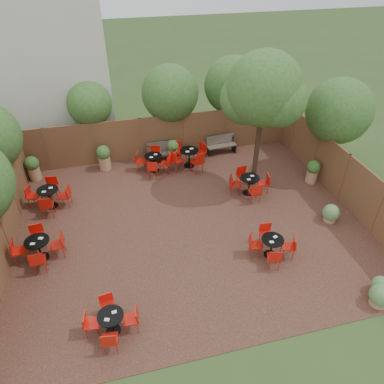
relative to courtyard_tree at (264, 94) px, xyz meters
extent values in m
plane|color=#354F23|center=(-3.15, -1.78, -3.88)|extent=(80.00, 80.00, 0.00)
cube|color=#371E16|center=(-3.15, -1.78, -3.87)|extent=(12.00, 10.00, 0.02)
cube|color=brown|center=(-3.15, 3.22, -2.88)|extent=(12.00, 0.08, 2.00)
cube|color=brown|center=(-9.15, -1.78, -2.88)|extent=(0.08, 10.00, 2.00)
cube|color=brown|center=(2.85, -1.78, -2.88)|extent=(0.08, 10.00, 2.00)
cube|color=beige|center=(-7.65, 6.22, 0.12)|extent=(5.00, 4.00, 8.00)
sphere|color=#2C541B|center=(-6.15, 3.92, -1.31)|extent=(1.90, 1.90, 1.90)
sphere|color=#2C541B|center=(-2.65, 3.82, -1.12)|extent=(2.52, 2.52, 2.52)
sphere|color=#2C541B|center=(0.35, 4.02, -1.08)|extent=(2.67, 2.67, 2.67)
sphere|color=#2C541B|center=(3.45, 0.22, -1.10)|extent=(2.61, 2.61, 2.61)
cylinder|color=black|center=(0.01, 0.01, -1.74)|extent=(0.25, 0.25, 4.24)
sphere|color=#2C541B|center=(0.01, 0.01, 0.17)|extent=(2.70, 2.70, 2.70)
sphere|color=#2C541B|center=(-0.49, 0.41, -0.30)|extent=(1.89, 1.89, 1.89)
sphere|color=#2C541B|center=(0.41, -0.39, -0.13)|extent=(1.97, 1.97, 1.97)
cube|color=brown|center=(-3.26, 2.77, -3.46)|extent=(1.39, 0.42, 0.05)
cube|color=brown|center=(-3.26, 2.95, -3.21)|extent=(1.39, 0.11, 0.42)
cube|color=black|center=(-3.89, 2.77, -3.68)|extent=(0.06, 0.42, 0.37)
cube|color=black|center=(-2.63, 2.77, -3.68)|extent=(0.06, 0.42, 0.37)
cube|color=brown|center=(-0.49, 2.77, -3.46)|extent=(1.42, 0.53, 0.05)
cube|color=brown|center=(-0.49, 2.95, -3.21)|extent=(1.40, 0.22, 0.42)
cube|color=black|center=(-1.12, 2.77, -3.68)|extent=(0.09, 0.42, 0.37)
cube|color=black|center=(0.15, 2.77, -3.68)|extent=(0.09, 0.42, 0.37)
cylinder|color=black|center=(-6.11, -5.49, -3.85)|extent=(0.39, 0.39, 0.03)
cylinder|color=black|center=(-6.11, -5.49, -3.53)|extent=(0.04, 0.04, 0.62)
cylinder|color=black|center=(-6.11, -5.49, -3.21)|extent=(0.68, 0.68, 0.03)
cube|color=white|center=(-6.01, -5.42, -3.19)|extent=(0.13, 0.09, 0.01)
cube|color=white|center=(-6.20, -5.60, -3.19)|extent=(0.13, 0.09, 0.01)
cylinder|color=black|center=(-3.82, 2.02, -3.85)|extent=(0.44, 0.44, 0.03)
cylinder|color=black|center=(-3.82, 2.02, -3.49)|extent=(0.05, 0.05, 0.70)
cylinder|color=black|center=(-3.82, 2.02, -3.14)|extent=(0.76, 0.76, 0.03)
cube|color=white|center=(-3.70, 2.10, -3.11)|extent=(0.17, 0.15, 0.01)
cube|color=white|center=(-3.92, 1.90, -3.11)|extent=(0.17, 0.15, 0.01)
cylinder|color=black|center=(-2.23, 2.02, -3.84)|extent=(0.47, 0.47, 0.03)
cylinder|color=black|center=(-2.23, 2.02, -3.46)|extent=(0.05, 0.05, 0.75)
cylinder|color=black|center=(-2.23, 2.02, -3.07)|extent=(0.82, 0.82, 0.03)
cube|color=white|center=(-2.10, 2.10, -3.05)|extent=(0.18, 0.15, 0.02)
cube|color=white|center=(-2.34, 1.89, -3.05)|extent=(0.18, 0.15, 0.02)
cylinder|color=black|center=(-8.15, -2.29, -3.85)|extent=(0.44, 0.44, 0.03)
cylinder|color=black|center=(-8.15, -2.29, -3.49)|extent=(0.05, 0.05, 0.70)
cylinder|color=black|center=(-8.15, -2.29, -3.13)|extent=(0.76, 0.76, 0.03)
cube|color=white|center=(-8.03, -2.21, -3.11)|extent=(0.14, 0.10, 0.02)
cube|color=white|center=(-8.25, -2.41, -3.11)|extent=(0.14, 0.10, 0.02)
cylinder|color=black|center=(-0.43, -0.59, -3.85)|extent=(0.44, 0.44, 0.03)
cylinder|color=black|center=(-0.43, -0.59, -3.49)|extent=(0.05, 0.05, 0.70)
cylinder|color=black|center=(-0.43, -0.59, -3.13)|extent=(0.76, 0.76, 0.03)
cube|color=white|center=(-0.31, -0.51, -3.10)|extent=(0.14, 0.11, 0.02)
cube|color=white|center=(-0.53, -0.71, -3.10)|extent=(0.14, 0.11, 0.02)
cylinder|color=black|center=(-8.03, 0.46, -3.85)|extent=(0.45, 0.45, 0.03)
cylinder|color=black|center=(-8.03, 0.46, -3.48)|extent=(0.05, 0.05, 0.72)
cylinder|color=black|center=(-8.03, 0.46, -3.11)|extent=(0.78, 0.78, 0.03)
cube|color=white|center=(-7.91, 0.54, -3.09)|extent=(0.16, 0.12, 0.02)
cube|color=white|center=(-8.13, 0.34, -3.09)|extent=(0.16, 0.12, 0.02)
cylinder|color=black|center=(-1.00, -3.96, -3.85)|extent=(0.41, 0.41, 0.03)
cylinder|color=black|center=(-1.00, -3.96, -3.52)|extent=(0.05, 0.05, 0.65)
cylinder|color=black|center=(-1.00, -3.96, -3.18)|extent=(0.71, 0.71, 0.03)
cube|color=white|center=(-0.88, -3.89, -3.16)|extent=(0.14, 0.11, 0.01)
cube|color=white|center=(-1.09, -4.07, -3.16)|extent=(0.14, 0.11, 0.01)
cylinder|color=#9F754F|center=(-5.88, 2.70, -3.57)|extent=(0.51, 0.51, 0.59)
sphere|color=#2C541B|center=(-5.88, 2.70, -3.04)|extent=(0.61, 0.61, 0.61)
cylinder|color=#9F754F|center=(-2.83, 2.71, -3.60)|extent=(0.45, 0.45, 0.52)
sphere|color=#2C541B|center=(-2.83, 2.71, -3.14)|extent=(0.54, 0.54, 0.54)
cylinder|color=#9F754F|center=(-8.79, 2.58, -3.58)|extent=(0.48, 0.48, 0.56)
sphere|color=#2C541B|center=(-8.79, 2.58, -3.09)|extent=(0.58, 0.58, 0.58)
cylinder|color=#9F754F|center=(2.40, -0.46, -3.60)|extent=(0.45, 0.45, 0.52)
sphere|color=#2C541B|center=(2.40, -0.46, -3.14)|extent=(0.54, 0.54, 0.54)
cylinder|color=#9F754F|center=(1.42, -6.11, -3.77)|extent=(0.39, 0.39, 0.18)
sphere|color=#4C773D|center=(1.42, -6.11, -3.55)|extent=(0.53, 0.53, 0.53)
cylinder|color=#9F754F|center=(1.15, -6.43, -3.76)|extent=(0.46, 0.46, 0.21)
sphere|color=#4C773D|center=(1.15, -6.43, -3.49)|extent=(0.63, 0.63, 0.63)
cylinder|color=#9F754F|center=(1.80, -2.88, -3.76)|extent=(0.45, 0.45, 0.20)
sphere|color=#4C773D|center=(1.80, -2.88, -3.51)|extent=(0.61, 0.61, 0.61)
camera|label=1|loc=(-5.44, -11.25, 4.55)|focal=33.34mm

